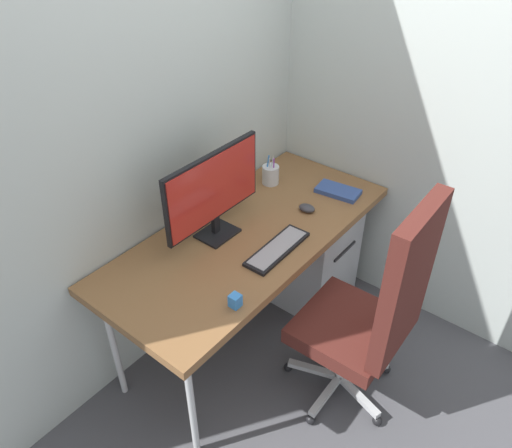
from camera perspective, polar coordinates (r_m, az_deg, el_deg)
name	(u,v)px	position (r m, az deg, el deg)	size (l,w,h in m)	color
ground_plane	(250,333)	(3.00, -0.67, -12.43)	(8.00, 8.00, 0.00)	#4C4C51
wall_back	(184,89)	(2.40, -8.34, 15.16)	(3.18, 0.04, 2.80)	#B7C1BC
wall_side_right	(387,69)	(2.72, 14.85, 16.88)	(0.04, 2.27, 2.80)	#B7C1BC
desk	(249,238)	(2.51, -0.78, -1.67)	(1.62, 0.72, 0.75)	brown
office_chair	(375,310)	(2.30, 13.60, -9.67)	(0.56, 0.58, 1.23)	black
filing_cabinet	(307,252)	(3.05, 5.95, -3.19)	(0.45, 0.50, 0.65)	#B2B5BA
monitor	(214,190)	(2.33, -4.91, 3.89)	(0.61, 0.15, 0.45)	black
keyboard	(277,249)	(2.36, 2.48, -2.87)	(0.39, 0.13, 0.02)	black
mouse	(307,208)	(2.63, 5.89, 1.84)	(0.06, 0.09, 0.04)	#333338
pen_holder	(271,175)	(2.85, 1.69, 5.72)	(0.10, 0.10, 0.18)	silver
notebook	(338,191)	(2.81, 9.44, 3.77)	(0.13, 0.24, 0.03)	#334C8C
desk_clamp_accessory	(235,301)	(2.08, -2.41, -8.84)	(0.05, 0.05, 0.06)	#337FD8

